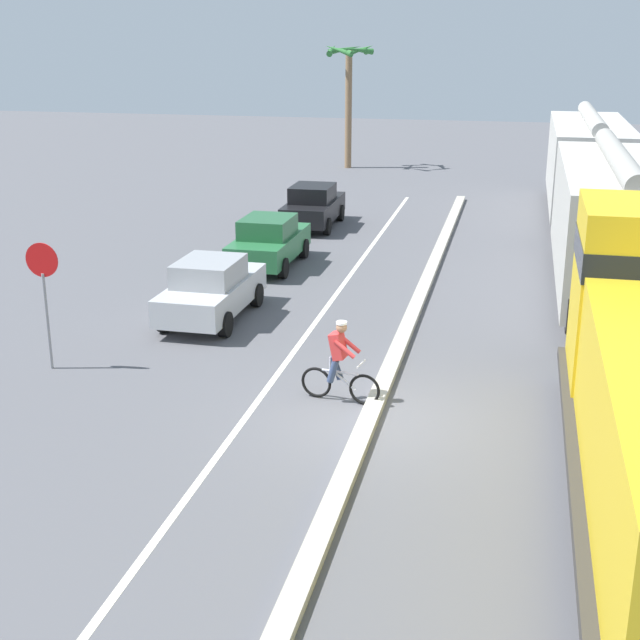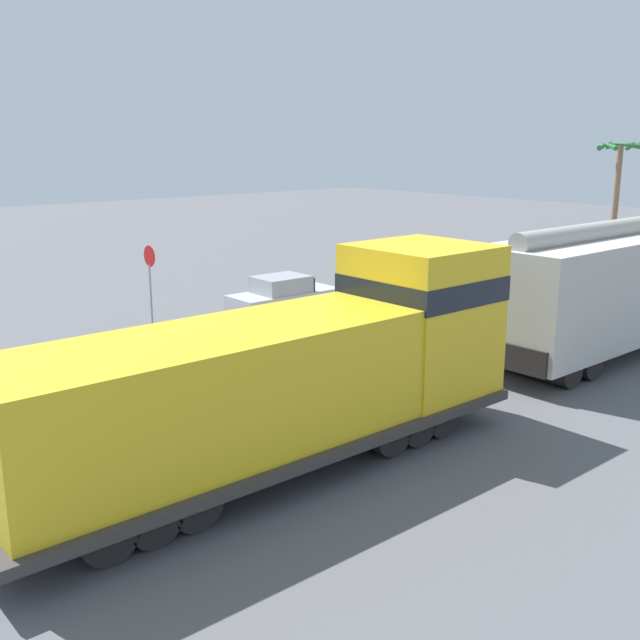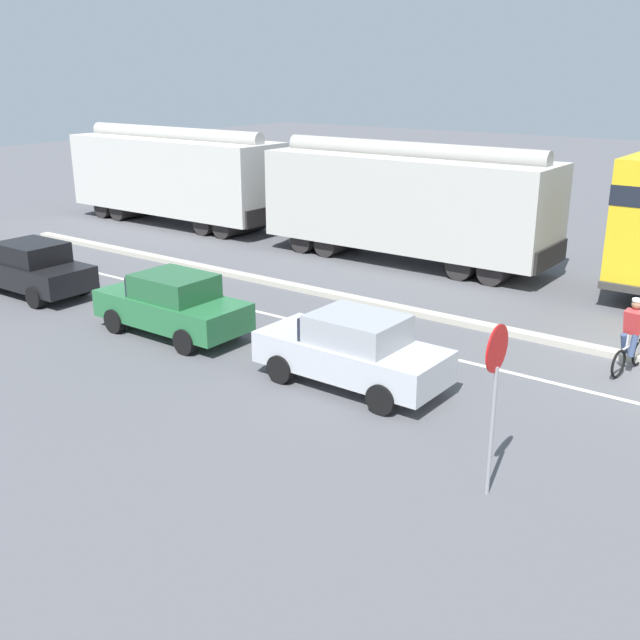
{
  "view_description": "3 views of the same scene",
  "coord_description": "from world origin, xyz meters",
  "views": [
    {
      "loc": [
        2.55,
        -15.77,
        7.26
      ],
      "look_at": [
        -1.52,
        2.21,
        1.21
      ],
      "focal_mm": 50.0,
      "sensor_mm": 36.0,
      "label": 1
    },
    {
      "loc": [
        16.39,
        -11.39,
        6.54
      ],
      "look_at": [
        2.33,
        0.69,
        2.04
      ],
      "focal_mm": 42.0,
      "sensor_mm": 36.0,
      "label": 2
    },
    {
      "loc": [
        -17.54,
        -3.01,
        6.51
      ],
      "look_at": [
        -4.39,
        6.69,
        1.02
      ],
      "focal_mm": 42.0,
      "sensor_mm": 36.0,
      "label": 3
    }
  ],
  "objects": [
    {
      "name": "ground_plane",
      "position": [
        0.0,
        0.0,
        0.0
      ],
      "size": [
        120.0,
        120.0,
        0.0
      ],
      "primitive_type": "plane",
      "color": "#56565B"
    },
    {
      "name": "median_curb",
      "position": [
        0.0,
        6.0,
        0.08
      ],
      "size": [
        0.36,
        36.0,
        0.16
      ],
      "primitive_type": "cube",
      "color": "#B2AD9E",
      "rests_on": "ground"
    },
    {
      "name": "lane_stripe",
      "position": [
        -2.4,
        6.0,
        0.0
      ],
      "size": [
        0.14,
        36.0,
        0.01
      ],
      "primitive_type": "cube",
      "color": "silver",
      "rests_on": "ground"
    },
    {
      "name": "hopper_car_lead",
      "position": [
        5.12,
        9.97,
        2.08
      ],
      "size": [
        2.9,
        10.6,
        4.18
      ],
      "color": "#B7B4AC",
      "rests_on": "ground"
    },
    {
      "name": "hopper_car_middle",
      "position": [
        5.12,
        21.57,
        2.08
      ],
      "size": [
        2.9,
        10.6,
        4.18
      ],
      "color": "beige",
      "rests_on": "ground"
    },
    {
      "name": "parked_car_silver",
      "position": [
        -5.12,
        5.3,
        0.82
      ],
      "size": [
        1.87,
        4.22,
        1.62
      ],
      "color": "#B7BABF",
      "rests_on": "ground"
    },
    {
      "name": "parked_car_green",
      "position": [
        -5.13,
        10.84,
        0.82
      ],
      "size": [
        1.85,
        4.21,
        1.62
      ],
      "color": "#286B3D",
      "rests_on": "ground"
    },
    {
      "name": "parked_car_black",
      "position": [
        -5.13,
        16.99,
        0.82
      ],
      "size": [
        1.87,
        4.22,
        1.62
      ],
      "color": "black",
      "rests_on": "ground"
    },
    {
      "name": "cyclist",
      "position": [
        -0.78,
        0.71,
        0.82
      ],
      "size": [
        1.7,
        0.53,
        1.71
      ],
      "color": "black",
      "rests_on": "ground"
    },
    {
      "name": "stop_sign",
      "position": [
        -7.44,
        1.11,
        2.02
      ],
      "size": [
        0.76,
        0.08,
        2.88
      ],
      "color": "gray",
      "rests_on": "ground"
    },
    {
      "name": "palm_tree_near",
      "position": [
        -6.73,
        32.31,
        4.89
      ],
      "size": [
        2.67,
        2.79,
        6.56
      ],
      "color": "#846647",
      "rests_on": "ground"
    }
  ]
}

